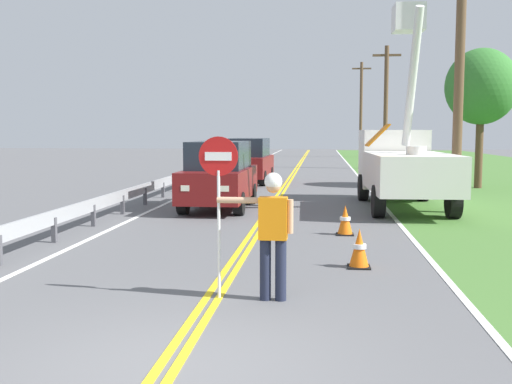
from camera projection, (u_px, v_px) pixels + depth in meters
name	position (u px, v px, depth m)	size (l,w,h in m)	color
ground_plane	(167.00, 369.00, 6.14)	(160.00, 160.00, 0.00)	#5B5B5E
centerline_yellow_left	(282.00, 188.00, 25.94)	(0.11, 110.00, 0.01)	yellow
centerline_yellow_right	(286.00, 188.00, 25.92)	(0.11, 110.00, 0.01)	yellow
edge_line_right	(369.00, 189.00, 25.55)	(0.12, 110.00, 0.01)	silver
edge_line_left	(202.00, 187.00, 26.31)	(0.12, 110.00, 0.01)	silver
flagger_worker	(272.00, 228.00, 8.54)	(1.09, 0.25, 1.83)	#1E2338
stop_sign_paddle	(219.00, 180.00, 8.57)	(0.56, 0.04, 2.33)	silver
utility_bucket_truck	(402.00, 162.00, 19.23)	(2.67, 6.87, 6.20)	white
oncoming_suv_nearest	(219.00, 175.00, 18.81)	(1.96, 4.63, 2.10)	maroon
oncoming_suv_second	(249.00, 161.00, 28.31)	(2.02, 4.65, 2.10)	maroon
utility_pole_near	(460.00, 55.00, 17.56)	(1.80, 0.28, 8.86)	brown
utility_pole_mid	(386.00, 105.00, 38.99)	(1.80, 0.28, 7.88)	brown
utility_pole_far	(361.00, 108.00, 57.50)	(1.80, 0.28, 8.96)	brown
traffic_cone_lead	(359.00, 249.00, 10.67)	(0.40, 0.40, 0.70)	orange
traffic_cone_mid	(345.00, 221.00, 14.08)	(0.40, 0.40, 0.70)	orange
guardrail_left_shoulder	(154.00, 186.00, 21.00)	(0.10, 32.00, 0.71)	#9EA0A3
roadside_tree_verge	(481.00, 87.00, 25.49)	(3.00, 3.00, 5.90)	brown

